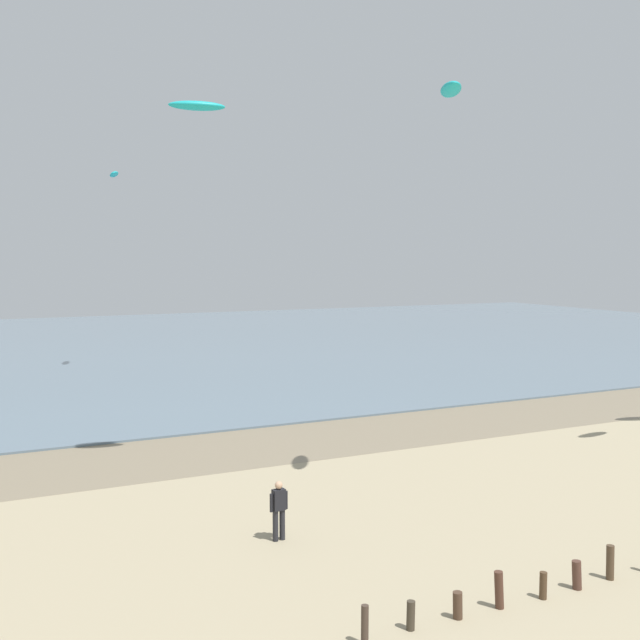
{
  "coord_description": "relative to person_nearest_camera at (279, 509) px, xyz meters",
  "views": [
    {
      "loc": [
        -5.99,
        -4.8,
        8.03
      ],
      "look_at": [
        2.19,
        12.3,
        6.41
      ],
      "focal_mm": 41.69,
      "sensor_mm": 36.0,
      "label": 1
    }
  ],
  "objects": [
    {
      "name": "sea",
      "position": [
        -1.78,
        48.18,
        -0.87
      ],
      "size": [
        160.0,
        70.0,
        0.1
      ],
      "primitive_type": "cube",
      "color": "slate",
      "rests_on": "ground"
    },
    {
      "name": "wet_sand_strip",
      "position": [
        -1.78,
        10.07,
        -0.91
      ],
      "size": [
        120.0,
        6.21,
        0.01
      ],
      "primitive_type": "cube",
      "color": "#84755B",
      "rests_on": "ground"
    },
    {
      "name": "person_nearest_camera",
      "position": [
        0.0,
        0.0,
        0.0
      ],
      "size": [
        0.57,
        0.26,
        1.71
      ],
      "color": "#232328",
      "rests_on": "ground"
    },
    {
      "name": "kite_aloft_5",
      "position": [
        1.62,
        33.12,
        12.69
      ],
      "size": [
        1.05,
        2.0,
        0.53
      ],
      "primitive_type": "ellipsoid",
      "rotation": [
        -0.42,
        0.0,
        1.37
      ],
      "color": "#19B2B7"
    },
    {
      "name": "kite_aloft_2",
      "position": [
        -0.08,
        7.31,
        12.47
      ],
      "size": [
        2.11,
        1.03,
        0.34
      ],
      "primitive_type": "ellipsoid",
      "rotation": [
        0.02,
        0.0,
        2.95
      ],
      "color": "#19B2B7"
    },
    {
      "name": "kite_aloft_4",
      "position": [
        6.6,
        1.31,
        12.49
      ],
      "size": [
        1.51,
        2.04,
        0.37
      ],
      "primitive_type": "ellipsoid",
      "rotation": [
        -0.08,
        0.0,
        4.22
      ],
      "color": "#19B2B7"
    }
  ]
}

